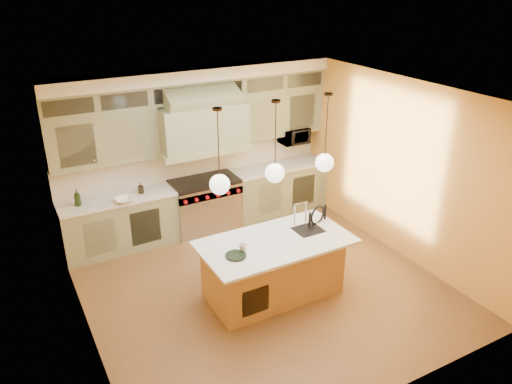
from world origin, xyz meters
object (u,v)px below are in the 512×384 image
range (205,204)px  kitchen_island (274,267)px  counter_stool (324,240)px  microwave (294,136)px

range → kitchen_island: 2.40m
kitchen_island → counter_stool: size_ratio=1.78×
kitchen_island → microwave: microwave is taller
kitchen_island → counter_stool: kitchen_island is taller
range → kitchen_island: (0.04, -2.40, -0.01)m
counter_stool → kitchen_island: bearing=163.6°
range → counter_stool: bearing=-69.7°
counter_stool → range: bearing=95.0°
microwave → kitchen_island: bearing=-127.4°
range → kitchen_island: bearing=-89.2°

